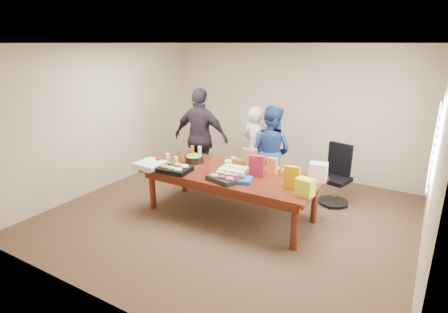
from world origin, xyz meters
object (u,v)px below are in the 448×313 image
Objects in this scene: sheet_cake at (234,170)px; salad_bowl at (194,159)px; conference_table at (230,194)px; office_chair at (336,177)px; person_center at (256,149)px; person_right at (271,151)px.

sheet_cake is 1.29× the size of salad_bowl.
salad_bowl is at bearing 170.28° from conference_table.
person_center reaches higher than office_chair.
person_right reaches higher than person_center.
conference_table is 0.42m from sheet_cake.
person_center reaches higher than sheet_cake.
salad_bowl is (-0.98, -1.01, -0.03)m from person_right.
person_right is at bearing -158.52° from office_chair.
person_right is 1.41m from salad_bowl.
salad_bowl is at bearing -137.18° from office_chair.
person_right is at bearing -174.25° from person_center.
salad_bowl reaches higher than conference_table.
conference_table is at bearing 89.73° from person_right.
person_right reaches higher than salad_bowl.
conference_table is at bearing -161.91° from sheet_cake.
conference_table is 8.53× the size of salad_bowl.
person_right is 1.14m from sheet_cake.
person_center is 3.83× the size of sheet_cake.
conference_table is 1.28m from person_center.
office_chair reaches higher than salad_bowl.
office_chair is at bearing 41.08° from sheet_cake.
person_center is at bearing 96.29° from conference_table.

